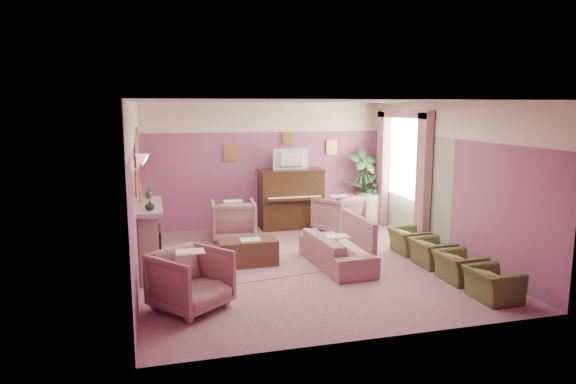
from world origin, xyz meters
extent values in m
cube|color=#9B6B70|center=(0.00, 0.00, 0.00)|extent=(5.50, 6.00, 0.01)
cube|color=beige|center=(0.00, 0.00, 2.80)|extent=(5.50, 6.00, 0.01)
cube|color=#804975|center=(0.00, 3.00, 1.40)|extent=(5.50, 0.02, 2.80)
cube|color=#804975|center=(0.00, -3.00, 1.40)|extent=(5.50, 0.02, 2.80)
cube|color=#804975|center=(-2.75, 0.00, 1.40)|extent=(0.02, 6.00, 2.80)
cube|color=#804975|center=(2.75, 0.00, 1.40)|extent=(0.02, 6.00, 2.80)
cube|color=#FAEDC3|center=(0.00, 2.99, 2.47)|extent=(5.50, 0.01, 0.65)
cube|color=#9CAB8C|center=(2.73, 1.30, 1.07)|extent=(0.01, 3.00, 2.15)
cube|color=tan|center=(-2.59, 0.20, 0.55)|extent=(0.30, 1.40, 1.10)
cube|color=black|center=(-2.49, 0.20, 0.40)|extent=(0.18, 0.72, 0.68)
cube|color=orange|center=(-2.45, 0.20, 0.22)|extent=(0.06, 0.54, 0.10)
cube|color=tan|center=(-2.56, 0.20, 1.12)|extent=(0.40, 1.55, 0.07)
cube|color=tan|center=(-2.39, 0.20, 0.01)|extent=(0.55, 1.50, 0.02)
ellipsoid|color=tan|center=(-2.70, 0.20, 1.80)|extent=(0.04, 0.72, 1.20)
ellipsoid|color=white|center=(-2.67, 0.20, 1.80)|extent=(0.01, 0.60, 1.06)
cone|color=#EBA596|center=(-2.62, -0.85, 1.98)|extent=(0.20, 0.20, 0.16)
cube|color=#362212|center=(0.50, 2.68, 0.65)|extent=(1.40, 0.60, 1.30)
cube|color=#362212|center=(0.50, 2.33, 0.72)|extent=(1.30, 0.12, 0.06)
cube|color=white|center=(0.50, 2.33, 0.76)|extent=(1.20, 0.08, 0.02)
cube|color=#362212|center=(0.50, 2.68, 1.31)|extent=(1.45, 0.65, 0.04)
imported|color=black|center=(0.50, 2.63, 1.60)|extent=(0.80, 0.12, 0.48)
cube|color=tan|center=(-0.80, 2.96, 1.72)|extent=(0.30, 0.03, 0.38)
cube|color=tan|center=(1.55, 2.96, 1.78)|extent=(0.26, 0.03, 0.34)
cube|color=tan|center=(0.50, 2.96, 2.00)|extent=(0.22, 0.03, 0.26)
cube|color=tan|center=(-2.71, -1.20, 1.72)|extent=(0.03, 0.28, 0.36)
cube|color=white|center=(2.70, 1.55, 1.70)|extent=(0.03, 1.40, 1.80)
cube|color=#A86C6F|center=(2.62, 0.63, 1.30)|extent=(0.16, 0.34, 2.60)
cube|color=#A86C6F|center=(2.62, 2.47, 1.30)|extent=(0.16, 0.34, 2.60)
cube|color=#A86C6F|center=(2.62, 1.55, 2.56)|extent=(0.16, 2.20, 0.16)
imported|color=#30602F|center=(-2.55, 0.75, 1.29)|extent=(0.16, 0.16, 0.28)
imported|color=#FAEDC3|center=(-2.55, -0.30, 1.23)|extent=(0.16, 0.16, 0.16)
cube|color=#A56B6D|center=(-0.76, 0.28, 0.01)|extent=(2.75, 2.16, 0.01)
cube|color=#4E2F20|center=(-0.96, 0.20, 0.23)|extent=(1.00, 0.50, 0.45)
cube|color=beige|center=(-0.91, 0.20, 0.46)|extent=(0.35, 0.28, 0.01)
imported|color=#A26F6D|center=(0.51, -0.23, 0.37)|extent=(0.61, 1.83, 0.74)
cube|color=#A86C6F|center=(0.91, -0.23, 0.60)|extent=(0.09, 1.39, 0.51)
imported|color=#A26F6D|center=(-0.92, 1.97, 0.45)|extent=(0.87, 0.87, 0.91)
imported|color=#A26F6D|center=(1.38, 1.97, 0.45)|extent=(0.87, 0.87, 0.91)
imported|color=#A26F6D|center=(-2.05, -1.52, 0.45)|extent=(0.87, 0.87, 0.91)
imported|color=#515D2C|center=(2.10, -2.30, 0.30)|extent=(0.50, 0.71, 0.61)
imported|color=#515D2C|center=(2.10, -1.48, 0.30)|extent=(0.50, 0.71, 0.61)
imported|color=#515D2C|center=(2.10, -0.66, 0.30)|extent=(0.50, 0.71, 0.61)
imported|color=#515D2C|center=(2.10, 0.16, 0.30)|extent=(0.50, 0.71, 0.61)
cylinder|color=white|center=(2.35, 2.61, 0.35)|extent=(0.52, 0.52, 0.70)
imported|color=#30602F|center=(2.35, 2.61, 0.87)|extent=(0.30, 0.30, 0.34)
imported|color=#30602F|center=(2.47, 2.51, 0.84)|extent=(0.16, 0.16, 0.28)
cylinder|color=brown|center=(2.22, 2.64, 0.17)|extent=(0.34, 0.34, 0.34)
imported|color=#30602F|center=(2.22, 2.64, 1.06)|extent=(0.76, 0.76, 1.44)
camera|label=1|loc=(-2.50, -8.25, 2.73)|focal=32.00mm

